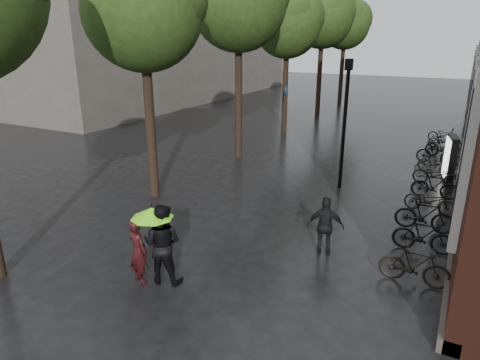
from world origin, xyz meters
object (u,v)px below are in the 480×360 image
Objects in this scene: parked_bicycles at (436,173)px; lamp_post at (345,112)px; pedestrian_walking at (326,226)px; person_burgundy at (138,251)px; person_black at (162,244)px; ad_lightbox at (450,159)px.

parked_bicycles is 3.42× the size of lamp_post.
pedestrian_walking is 0.10× the size of parked_bicycles.
pedestrian_walking reaches higher than person_burgundy.
pedestrian_walking is (3.39, 3.25, 0.01)m from person_burgundy.
person_burgundy is at bearing -105.44° from lamp_post.
person_black is 11.53m from parked_bicycles.
lamp_post is at bearing -88.79° from person_burgundy.
lamp_post is at bearing -92.47° from pedestrian_walking.
person_burgundy is 0.99× the size of pedestrian_walking.
person_black reaches higher than parked_bicycles.
lamp_post reaches higher than parked_bicycles.
person_black is at bearing -115.85° from parked_bicycles.
pedestrian_walking is 8.21m from ad_lightbox.
pedestrian_walking is at bearing -119.48° from person_burgundy.
person_burgundy is at bearing -128.29° from ad_lightbox.
pedestrian_walking is 7.71m from parked_bicycles.
person_black is 8.67m from lamp_post.
lamp_post is at bearing -154.66° from ad_lightbox.
lamp_post reaches higher than pedestrian_walking.
person_burgundy is 0.33× the size of lamp_post.
person_black is (0.47, 0.29, 0.17)m from person_burgundy.
person_burgundy is 0.82× the size of person_black.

